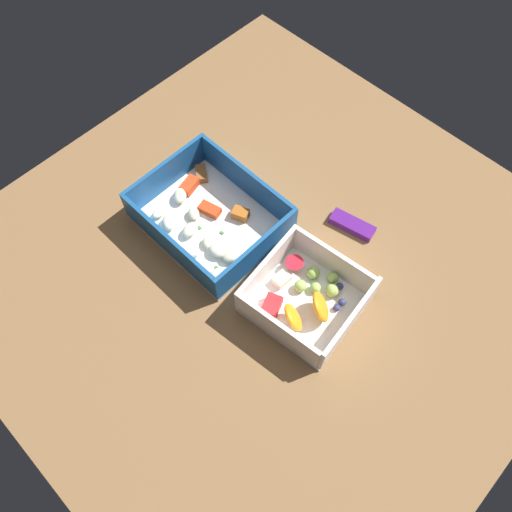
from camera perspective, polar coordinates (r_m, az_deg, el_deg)
name	(u,v)px	position (r cm, az deg, el deg)	size (l,w,h in cm)	color
table_surface	(269,267)	(76.33, 1.42, -1.24)	(80.00, 80.00, 2.00)	brown
pasta_container	(209,219)	(77.51, -5.33, 4.19)	(20.43, 16.49, 6.17)	white
fruit_bowl	(305,297)	(71.19, 5.54, -4.63)	(15.71, 15.23, 5.81)	white
candy_bar	(352,225)	(79.47, 10.70, 3.44)	(7.00, 2.40, 1.20)	#51197A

